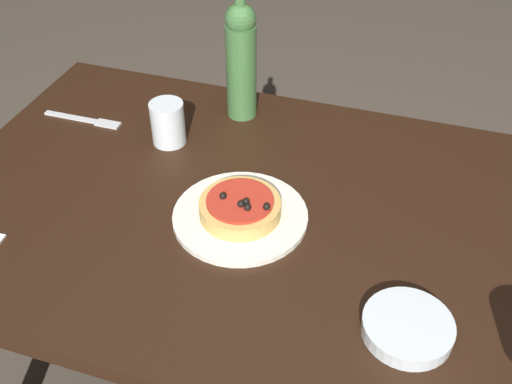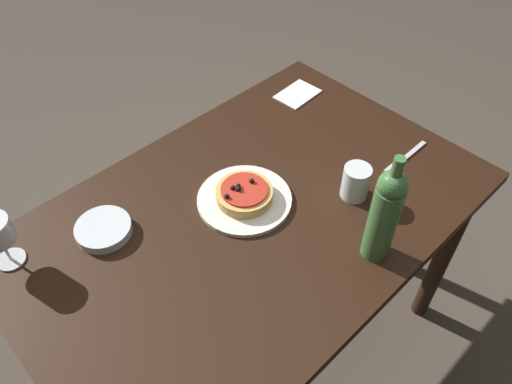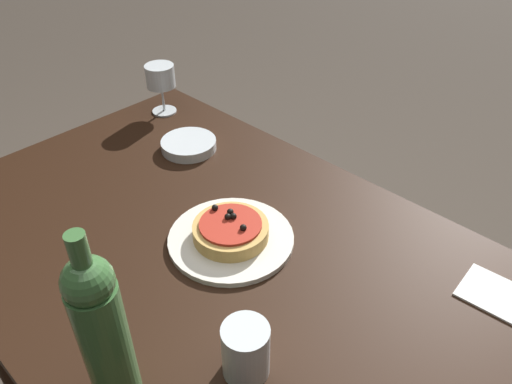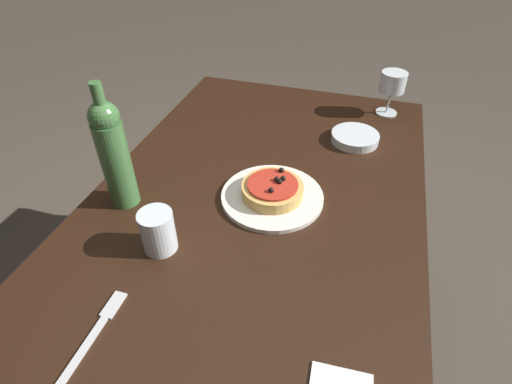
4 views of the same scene
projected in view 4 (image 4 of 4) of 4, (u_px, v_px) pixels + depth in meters
ground_plane at (258, 346)px, 1.53m from camera, size 14.00×14.00×0.00m
dining_table at (258, 220)px, 1.11m from camera, size 1.29×0.84×0.77m
dinner_plate at (272, 196)px, 1.02m from camera, size 0.26×0.26×0.01m
pizza at (273, 189)px, 1.01m from camera, size 0.16×0.16×0.05m
wine_glass at (393, 84)px, 1.31m from camera, size 0.08×0.08×0.15m
wine_bottle at (114, 153)px, 0.93m from camera, size 0.07×0.07×0.32m
water_cup at (158, 231)px, 0.86m from camera, size 0.08×0.08×0.10m
side_bowl at (355, 137)px, 1.23m from camera, size 0.15×0.15×0.03m
fork at (97, 329)px, 0.73m from camera, size 0.20×0.03×0.00m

